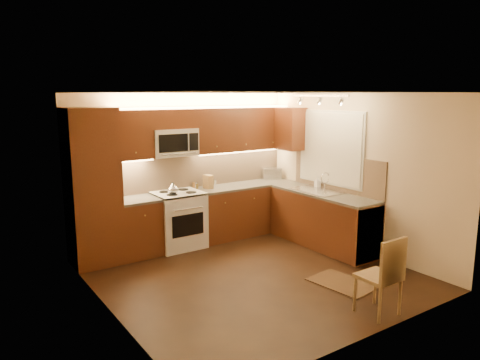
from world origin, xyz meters
TOP-DOWN VIEW (x-y plane):
  - floor at (0.00, 0.00)m, footprint 4.00×4.00m
  - ceiling at (0.00, 0.00)m, footprint 4.00×4.00m
  - wall_back at (0.00, 2.00)m, footprint 4.00×0.01m
  - wall_front at (0.00, -2.00)m, footprint 4.00×0.01m
  - wall_left at (-2.00, 0.00)m, footprint 0.01×4.00m
  - wall_right at (2.00, 0.00)m, footprint 0.01×4.00m
  - pantry at (-1.65, 1.70)m, footprint 0.70×0.60m
  - base_cab_back_left at (-0.99, 1.70)m, footprint 0.62×0.60m
  - counter_back_left at (-0.99, 1.70)m, footprint 0.62×0.60m
  - base_cab_back_right at (1.04, 1.70)m, footprint 1.92×0.60m
  - counter_back_right at (1.04, 1.70)m, footprint 1.92×0.60m
  - base_cab_right at (1.70, 0.40)m, footprint 0.60×2.00m
  - counter_right at (1.70, 0.40)m, footprint 0.60×2.00m
  - dishwasher at (1.70, -0.30)m, footprint 0.58×0.60m
  - backsplash_back at (0.35, 1.99)m, footprint 3.30×0.02m
  - backsplash_right at (1.99, 0.40)m, footprint 0.02×2.00m
  - upper_cab_back_left at (-0.99, 1.82)m, footprint 0.62×0.35m
  - upper_cab_back_right at (1.04, 1.82)m, footprint 1.92×0.35m
  - upper_cab_bridge at (-0.30, 1.82)m, footprint 0.76×0.35m
  - upper_cab_right_corner at (1.82, 1.40)m, footprint 0.35×0.50m
  - stove at (-0.30, 1.68)m, footprint 0.76×0.65m
  - microwave at (-0.30, 1.81)m, footprint 0.76×0.38m
  - window_frame at (1.99, 0.55)m, footprint 0.03×1.44m
  - window_blinds at (1.97, 0.55)m, footprint 0.02×1.36m
  - sink at (1.70, 0.55)m, footprint 0.52×0.86m
  - faucet at (1.88, 0.55)m, footprint 0.20×0.04m
  - track_light_bar at (1.55, 0.40)m, footprint 0.04×1.20m
  - kettle at (-0.43, 1.58)m, footprint 0.19×0.19m
  - toaster_oven at (1.76, 1.88)m, footprint 0.43×0.37m
  - knife_block at (0.32, 1.77)m, footprint 0.13×0.18m
  - spice_jar_a at (0.14, 1.84)m, footprint 0.05×0.05m
  - spice_jar_b at (0.14, 1.83)m, footprint 0.06×0.06m
  - spice_jar_c at (0.56, 1.94)m, footprint 0.06×0.06m
  - spice_jar_d at (0.14, 1.94)m, footprint 0.05×0.05m
  - soap_bottle at (1.91, 0.75)m, footprint 0.09×0.09m
  - rug at (0.81, -0.90)m, footprint 0.65×0.90m
  - dining_chair at (0.52, -1.70)m, footprint 0.41×0.41m

SIDE VIEW (x-z plane):
  - floor at x=0.00m, z-range -0.01..0.01m
  - rug at x=0.81m, z-range 0.00..0.01m
  - base_cab_back_left at x=-0.99m, z-range 0.00..0.86m
  - base_cab_back_right at x=1.04m, z-range 0.00..0.86m
  - base_cab_right at x=1.70m, z-range 0.00..0.86m
  - dishwasher at x=1.70m, z-range 0.01..0.85m
  - stove at x=-0.30m, z-range 0.00..0.92m
  - dining_chair at x=0.52m, z-range 0.00..0.93m
  - counter_back_left at x=-0.99m, z-range 0.86..0.90m
  - counter_back_right at x=1.04m, z-range 0.86..0.90m
  - counter_right at x=1.70m, z-range 0.86..0.90m
  - spice_jar_b at x=0.14m, z-range 0.90..0.99m
  - spice_jar_d at x=0.14m, z-range 0.90..1.00m
  - spice_jar_c at x=0.56m, z-range 0.90..1.00m
  - spice_jar_a at x=0.14m, z-range 0.90..1.01m
  - sink at x=1.70m, z-range 0.90..1.05m
  - soap_bottle at x=1.91m, z-range 0.90..1.09m
  - toaster_oven at x=1.76m, z-range 0.90..1.11m
  - knife_block at x=0.32m, z-range 0.90..1.13m
  - kettle at x=-0.43m, z-range 0.92..1.12m
  - faucet at x=1.88m, z-range 0.90..1.20m
  - pantry at x=-1.65m, z-range 0.00..2.30m
  - backsplash_back at x=0.35m, z-range 0.90..1.50m
  - backsplash_right at x=1.99m, z-range 0.90..1.50m
  - wall_back at x=0.00m, z-range 0.00..2.50m
  - wall_front at x=0.00m, z-range 0.00..2.50m
  - wall_left at x=-2.00m, z-range 0.00..2.50m
  - wall_right at x=2.00m, z-range 0.00..2.50m
  - window_frame at x=1.99m, z-range 0.98..2.22m
  - window_blinds at x=1.97m, z-range 1.02..2.18m
  - microwave at x=-0.30m, z-range 1.50..1.94m
  - upper_cab_back_left at x=-0.99m, z-range 1.50..2.25m
  - upper_cab_back_right at x=1.04m, z-range 1.50..2.25m
  - upper_cab_right_corner at x=1.82m, z-range 1.50..2.25m
  - upper_cab_bridge at x=-0.30m, z-range 1.94..2.25m
  - track_light_bar at x=1.55m, z-range 2.44..2.48m
  - ceiling at x=0.00m, z-range 2.50..2.50m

